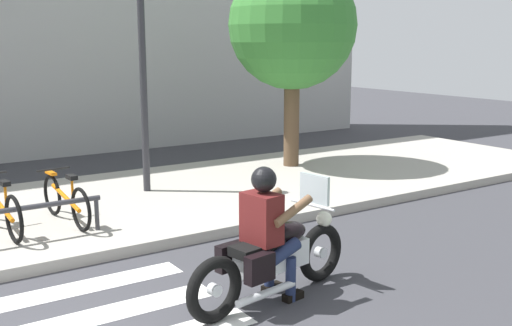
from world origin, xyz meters
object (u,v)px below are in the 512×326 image
object	(u,v)px
street_lamp	(142,52)
tree_near_rack	(293,26)
motorcycle	(273,257)
rider	(267,225)
bicycle_5	(0,208)
bicycle_6	(66,200)

from	to	relation	value
street_lamp	tree_near_rack	distance (m)	3.44
motorcycle	rider	distance (m)	0.38
motorcycle	bicycle_5	xyz separation A→B (m)	(-1.99, 3.49, 0.03)
bicycle_6	street_lamp	distance (m)	2.90
rider	street_lamp	bearing A→B (deg)	81.63
motorcycle	street_lamp	distance (m)	5.11
bicycle_5	motorcycle	bearing A→B (deg)	-60.31
bicycle_5	tree_near_rack	xyz separation A→B (m)	(5.99, 1.56, 2.47)
motorcycle	bicycle_5	distance (m)	4.02
tree_near_rack	bicycle_5	bearing A→B (deg)	-165.36
street_lamp	tree_near_rack	world-z (taller)	tree_near_rack
rider	tree_near_rack	world-z (taller)	tree_near_rack
tree_near_rack	rider	bearing A→B (deg)	-128.82
bicycle_6	motorcycle	bearing A→B (deg)	-72.20
street_lamp	bicycle_5	bearing A→B (deg)	-155.87
bicycle_6	tree_near_rack	world-z (taller)	tree_near_rack
bicycle_6	street_lamp	size ratio (longest dim) A/B	0.40
bicycle_5	bicycle_6	bearing A→B (deg)	0.03
motorcycle	rider	world-z (taller)	rider
motorcycle	tree_near_rack	size ratio (longest dim) A/B	0.52
motorcycle	bicycle_6	distance (m)	3.67
motorcycle	rider	size ratio (longest dim) A/B	1.52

